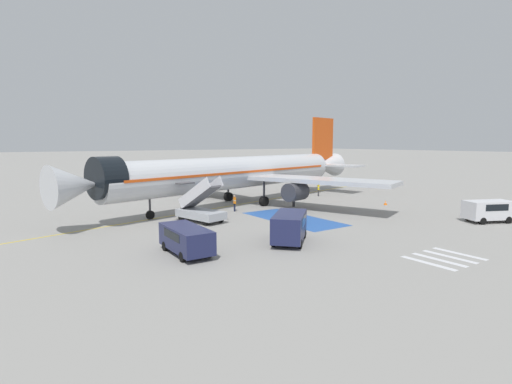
{
  "coord_description": "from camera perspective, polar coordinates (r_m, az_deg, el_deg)",
  "views": [
    {
      "loc": [
        -25.82,
        -38.55,
        7.32
      ],
      "look_at": [
        -0.63,
        -2.46,
        1.79
      ],
      "focal_mm": 28.0,
      "sensor_mm": 36.0,
      "label": 1
    }
  ],
  "objects": [
    {
      "name": "fuel_tanker",
      "position": [
        71.28,
        -8.48,
        2.59
      ],
      "size": [
        8.8,
        2.8,
        3.42
      ],
      "rotation": [
        0.0,
        0.0,
        1.59
      ],
      "color": "#38383D",
      "rests_on": "ground_plane"
    },
    {
      "name": "ground_crew_1",
      "position": [
        54.83,
        8.91,
        0.48
      ],
      "size": [
        0.44,
        0.48,
        1.76
      ],
      "rotation": [
        0.0,
        0.0,
        0.92
      ],
      "color": "#2D2D33",
      "rests_on": "ground_plane"
    },
    {
      "name": "apron_walkway_bar_1",
      "position": [
        27.75,
        24.67,
        -8.79
      ],
      "size": [
        0.44,
        3.6,
        0.01
      ],
      "primitive_type": "cube",
      "color": "silver",
      "rests_on": "ground_plane"
    },
    {
      "name": "apron_walkway_bar_2",
      "position": [
        28.76,
        25.9,
        -8.3
      ],
      "size": [
        0.44,
        3.6,
        0.01
      ],
      "primitive_type": "cube",
      "color": "silver",
      "rests_on": "ground_plane"
    },
    {
      "name": "apron_stand_patch_blue",
      "position": [
        38.48,
        5.3,
        -3.82
      ],
      "size": [
        4.61,
        10.88,
        0.01
      ],
      "primitive_type": "cube",
      "color": "#2856A8",
      "rests_on": "ground_plane"
    },
    {
      "name": "ground_crew_2",
      "position": [
        45.44,
        5.42,
        -0.78
      ],
      "size": [
        0.46,
        0.3,
        1.83
      ],
      "rotation": [
        0.0,
        0.0,
        6.11
      ],
      "color": "#2D2D33",
      "rests_on": "ground_plane"
    },
    {
      "name": "traffic_cone_0",
      "position": [
        49.1,
        18.02,
        -1.48
      ],
      "size": [
        0.43,
        0.43,
        0.47
      ],
      "color": "orange",
      "rests_on": "ground_plane"
    },
    {
      "name": "boarding_stairs_forward",
      "position": [
        37.23,
        -7.97,
        -2.63
      ],
      "size": [
        3.25,
        5.53,
        4.31
      ],
      "rotation": [
        0.0,
        0.0,
        0.23
      ],
      "color": "#ADB2BA",
      "rests_on": "ground_plane"
    },
    {
      "name": "service_van_2",
      "position": [
        42.33,
        30.28,
        -2.15
      ],
      "size": [
        4.67,
        3.59,
        1.97
      ],
      "rotation": [
        0.0,
        0.0,
        4.28
      ],
      "color": "silver",
      "rests_on": "ground_plane"
    },
    {
      "name": "airliner",
      "position": [
        46.75,
        -2.33,
        2.81
      ],
      "size": [
        42.42,
        34.64,
        10.85
      ],
      "rotation": [
        0.0,
        0.0,
        1.8
      ],
      "color": "silver",
      "rests_on": "ground_plane"
    },
    {
      "name": "ground_plane",
      "position": [
        46.97,
        -1.09,
        -1.8
      ],
      "size": [
        600.0,
        600.0,
        0.0
      ],
      "primitive_type": "plane",
      "color": "gray"
    },
    {
      "name": "ground_crew_0",
      "position": [
        42.29,
        -3.08,
        -1.44
      ],
      "size": [
        0.35,
        0.48,
        1.73
      ],
      "rotation": [
        0.0,
        0.0,
        4.41
      ],
      "color": "#191E38",
      "rests_on": "ground_plane"
    },
    {
      "name": "service_van_1",
      "position": [
        26.66,
        -9.96,
        -6.43
      ],
      "size": [
        2.17,
        4.98,
        1.8
      ],
      "rotation": [
        0.0,
        0.0,
        6.24
      ],
      "color": "#1E234C",
      "rests_on": "ground_plane"
    },
    {
      "name": "apron_walkway_bar_3",
      "position": [
        29.79,
        27.04,
        -7.85
      ],
      "size": [
        0.44,
        3.6,
        0.01
      ],
      "primitive_type": "cube",
      "color": "silver",
      "rests_on": "ground_plane"
    },
    {
      "name": "apron_walkway_bar_0",
      "position": [
        26.76,
        23.35,
        -9.3
      ],
      "size": [
        0.44,
        3.6,
        0.01
      ],
      "primitive_type": "cube",
      "color": "silver",
      "rests_on": "ground_plane"
    },
    {
      "name": "apron_leadline_yellow",
      "position": [
        46.7,
        -2.89,
        -1.85
      ],
      "size": [
        75.16,
        18.09,
        0.01
      ],
      "primitive_type": "cube",
      "rotation": [
        0.0,
        0.0,
        1.8
      ],
      "color": "gold",
      "rests_on": "ground_plane"
    },
    {
      "name": "service_van_0",
      "position": [
        29.32,
        4.81,
        -4.74
      ],
      "size": [
        4.92,
        4.8,
        2.14
      ],
      "rotation": [
        0.0,
        0.0,
        2.32
      ],
      "color": "#1E234C",
      "rests_on": "ground_plane"
    }
  ]
}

